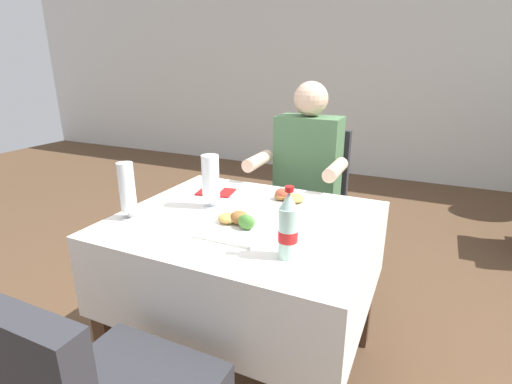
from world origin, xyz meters
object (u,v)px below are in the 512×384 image
chair_far_diner_seat (306,200)px  beer_glass_middle (127,190)px  seated_diner_far (304,180)px  napkin_cutlery_set (216,192)px  plate_near_camera (236,224)px  beer_glass_left (211,181)px  plate_far_diner (284,199)px  cola_bottle_primary (288,227)px  main_dining_table (246,256)px

chair_far_diner_seat → beer_glass_middle: (-0.42, -1.04, 0.32)m
seated_diner_far → napkin_cutlery_set: seated_diner_far is taller
plate_near_camera → beer_glass_left: size_ratio=1.01×
plate_far_diner → cola_bottle_primary: cola_bottle_primary is taller
beer_glass_left → napkin_cutlery_set: size_ratio=1.19×
seated_diner_far → beer_glass_left: bearing=-106.8°
chair_far_diner_seat → seated_diner_far: (0.02, -0.11, 0.16)m
main_dining_table → beer_glass_left: 0.36m
chair_far_diner_seat → beer_glass_middle: bearing=-112.1°
cola_bottle_primary → napkin_cutlery_set: (-0.55, 0.46, -0.10)m
plate_far_diner → cola_bottle_primary: size_ratio=0.99×
beer_glass_middle → cola_bottle_primary: cola_bottle_primary is taller
main_dining_table → chair_far_diner_seat: (-0.00, 0.83, -0.02)m
plate_near_camera → beer_glass_left: (-0.21, 0.16, 0.10)m
napkin_cutlery_set → beer_glass_middle: bearing=-109.3°
seated_diner_far → beer_glass_middle: size_ratio=5.37×
beer_glass_middle → cola_bottle_primary: (0.70, -0.04, -0.02)m
chair_far_diner_seat → beer_glass_middle: size_ratio=4.14×
seated_diner_far → plate_far_diner: seated_diner_far is taller
main_dining_table → seated_diner_far: size_ratio=0.82×
main_dining_table → cola_bottle_primary: (0.27, -0.24, 0.28)m
plate_near_camera → beer_glass_middle: (-0.44, -0.09, 0.10)m
main_dining_table → plate_near_camera: 0.23m
chair_far_diner_seat → napkin_cutlery_set: (-0.27, -0.61, 0.20)m
chair_far_diner_seat → cola_bottle_primary: cola_bottle_primary is taller
plate_far_diner → beer_glass_left: (-0.27, -0.19, 0.10)m
beer_glass_left → napkin_cutlery_set: bearing=115.5°
plate_near_camera → cola_bottle_primary: 0.30m
main_dining_table → seated_diner_far: bearing=88.8°
main_dining_table → seated_diner_far: (0.02, 0.72, 0.14)m
beer_glass_middle → beer_glass_left: bearing=47.2°
plate_near_camera → main_dining_table: bearing=99.2°
beer_glass_left → beer_glass_middle: size_ratio=1.00×
main_dining_table → cola_bottle_primary: size_ratio=4.21×
napkin_cutlery_set → seated_diner_far: bearing=60.2°
seated_diner_far → beer_glass_left: (-0.20, -0.68, 0.16)m
seated_diner_far → beer_glass_left: 0.73m
chair_far_diner_seat → seated_diner_far: 0.19m
main_dining_table → chair_far_diner_seat: bearing=90.0°
chair_far_diner_seat → napkin_cutlery_set: 0.70m
seated_diner_far → cola_bottle_primary: bearing=-75.1°
beer_glass_left → cola_bottle_primary: cola_bottle_primary is taller
cola_bottle_primary → chair_far_diner_seat: bearing=104.2°
plate_near_camera → napkin_cutlery_set: 0.45m
plate_far_diner → plate_near_camera: bearing=-100.0°
plate_far_diner → napkin_cutlery_set: bearing=-178.2°
main_dining_table → beer_glass_middle: 0.56m
chair_far_diner_seat → beer_glass_middle: 1.17m
chair_far_diner_seat → seated_diner_far: seated_diner_far is taller
seated_diner_far → cola_bottle_primary: seated_diner_far is taller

